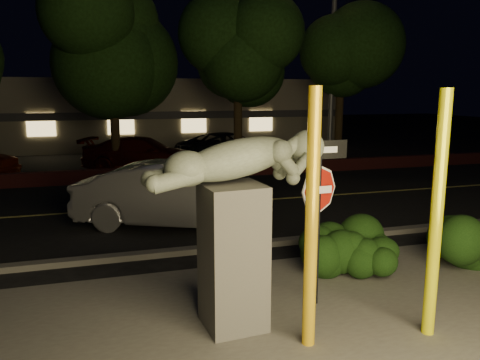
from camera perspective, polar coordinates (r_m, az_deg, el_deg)
name	(u,v)px	position (r m, az deg, el deg)	size (l,w,h in m)	color
ground	(193,185)	(16.78, -5.77, -0.59)	(90.00, 90.00, 0.00)	black
patio	(347,336)	(6.83, 12.89, -18.08)	(14.00, 6.00, 0.02)	#4C4944
road	(212,204)	(13.91, -3.43, -2.89)	(80.00, 8.00, 0.01)	black
lane_marking	(212,203)	(13.90, -3.43, -2.84)	(80.00, 0.12, 0.01)	#B6AB49
curb	(256,244)	(10.09, 1.93, -7.84)	(80.00, 0.25, 0.12)	#4C4944
brick_wall	(186,172)	(17.99, -6.57, 0.97)	(40.00, 0.35, 0.50)	#451616
parking_lot	(166,158)	(23.60, -8.98, 2.62)	(40.00, 12.00, 0.01)	black
building	(149,112)	(31.33, -11.07, 8.18)	(22.00, 10.20, 4.00)	slate
tree_far_b	(110,18)	(19.58, -15.61, 18.50)	(5.20, 5.20, 8.41)	black
tree_far_c	(238,32)	(19.91, -0.27, 17.60)	(4.80, 4.80, 7.84)	black
tree_far_d	(342,43)	(22.25, 12.32, 16.00)	(4.40, 4.40, 7.42)	black
yellow_pole_left	(312,222)	(5.92, 8.71, -5.07)	(0.17, 0.17, 3.34)	yellow
yellow_pole_right	(437,217)	(6.64, 22.84, -4.17)	(0.17, 0.17, 3.32)	#F1EC0E
signpost	(319,190)	(7.07, 9.64, -1.22)	(0.87, 0.07, 2.57)	black
sculpture	(236,210)	(6.35, -0.48, -3.67)	(2.57, 0.89, 2.74)	#4C4944
hedge_center	(341,244)	(8.89, 12.27, -7.66)	(1.94, 0.91, 1.01)	black
hedge_right	(358,250)	(8.59, 14.14, -8.32)	(1.58, 0.84, 1.03)	black
hedge_far_right	(470,237)	(9.94, 26.26, -6.22)	(1.62, 1.02, 1.13)	black
streetlight	(328,16)	(21.93, 10.73, 19.05)	(1.54, 0.88, 10.96)	#535459
silver_sedan	(174,195)	(11.53, -8.03, -1.86)	(1.66, 4.75, 1.56)	silver
parked_car_darkred	(143,154)	(19.92, -11.75, 3.11)	(2.00, 4.93, 1.43)	#3C0B05
parked_car_dark	(230,147)	(22.15, -1.23, 4.04)	(2.33, 5.05, 1.40)	black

